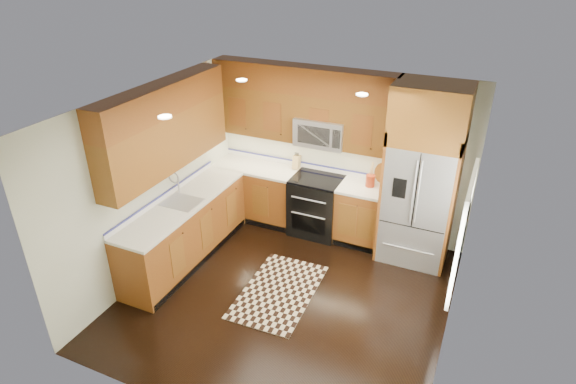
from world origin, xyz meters
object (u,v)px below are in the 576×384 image
at_px(utensil_crock, 370,178).
at_px(rug, 279,291).
at_px(range, 316,206).
at_px(knife_block, 297,162).
at_px(refrigerator, 422,176).

bearing_deg(utensil_crock, rug, -112.12).
bearing_deg(range, utensil_crock, 6.45).
xyz_separation_m(knife_block, utensil_crock, (1.25, -0.14, 0.02)).
bearing_deg(refrigerator, range, 178.60).
bearing_deg(rug, range, 91.98).
height_order(range, knife_block, knife_block).
height_order(range, utensil_crock, utensil_crock).
bearing_deg(knife_block, utensil_crock, -6.50).
xyz_separation_m(range, utensil_crock, (0.81, 0.09, 0.60)).
bearing_deg(knife_block, refrigerator, -7.77).
relative_size(knife_block, utensil_crock, 0.71).
relative_size(range, utensil_crock, 2.47).
height_order(knife_block, utensil_crock, utensil_crock).
bearing_deg(range, refrigerator, -1.40).
xyz_separation_m(range, rug, (0.11, -1.63, -0.46)).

